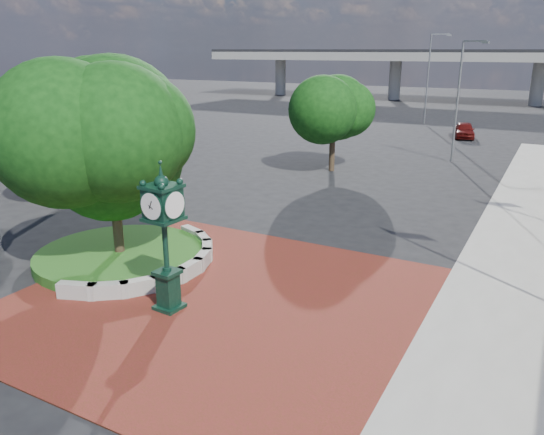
{
  "coord_description": "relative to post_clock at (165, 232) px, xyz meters",
  "views": [
    {
      "loc": [
        8.68,
        -13.37,
        7.51
      ],
      "look_at": [
        0.59,
        1.5,
        2.12
      ],
      "focal_mm": 35.0,
      "sensor_mm": 36.0,
      "label": 1
    }
  ],
  "objects": [
    {
      "name": "tree_planter",
      "position": [
        -4.06,
        2.18,
        1.26
      ],
      "size": [
        5.2,
        5.2,
        6.33
      ],
      "color": "#38281C",
      "rests_on": "ground"
    },
    {
      "name": "tree_street",
      "position": [
        -3.06,
        20.18,
        0.77
      ],
      "size": [
        4.4,
        4.4,
        5.45
      ],
      "color": "#38281C",
      "rests_on": "ground"
    },
    {
      "name": "planter_wall",
      "position": [
        -1.77,
        2.18,
        -2.2
      ],
      "size": [
        2.96,
        6.77,
        0.54
      ],
      "color": "#9E9B93",
      "rests_on": "ground"
    },
    {
      "name": "plaza",
      "position": [
        0.94,
        1.18,
        -2.45
      ],
      "size": [
        12.0,
        12.0,
        0.04
      ],
      "primitive_type": "cube",
      "color": "maroon",
      "rests_on": "ground"
    },
    {
      "name": "ground",
      "position": [
        0.94,
        2.18,
        -2.47
      ],
      "size": [
        200.0,
        200.0,
        0.0
      ],
      "primitive_type": "plane",
      "color": "black",
      "rests_on": "ground"
    },
    {
      "name": "parked_car",
      "position": [
        2.14,
        38.21,
        -1.79
      ],
      "size": [
        2.42,
        4.25,
        1.36
      ],
      "primitive_type": "imported",
      "rotation": [
        0.0,
        0.0,
        0.21
      ],
      "color": "#550D0C",
      "rests_on": "ground"
    },
    {
      "name": "post_clock",
      "position": [
        0.0,
        0.0,
        0.0
      ],
      "size": [
        1.0,
        1.0,
        4.49
      ],
      "color": "black",
      "rests_on": "ground"
    },
    {
      "name": "overpass",
      "position": [
        0.72,
        72.18,
        4.07
      ],
      "size": [
        90.0,
        12.0,
        7.5
      ],
      "color": "#9E9B93",
      "rests_on": "ground"
    },
    {
      "name": "tree_northwest",
      "position": [
        -12.06,
        7.18,
        1.66
      ],
      "size": [
        5.6,
        5.6,
        6.93
      ],
      "color": "#38281C",
      "rests_on": "ground"
    },
    {
      "name": "street_lamp_far",
      "position": [
        -2.98,
        46.04,
        2.81
      ],
      "size": [
        1.98,
        0.72,
        9.01
      ],
      "color": "slate",
      "rests_on": "ground"
    },
    {
      "name": "street_lamp_near",
      "position": [
        3.38,
        26.85,
        2.26
      ],
      "size": [
        1.76,
        0.72,
        8.06
      ],
      "color": "slate",
      "rests_on": "ground"
    },
    {
      "name": "grass_bed",
      "position": [
        -4.06,
        2.18,
        -2.27
      ],
      "size": [
        6.1,
        6.1,
        0.4
      ],
      "primitive_type": "cylinder",
      "color": "#254F16",
      "rests_on": "ground"
    }
  ]
}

